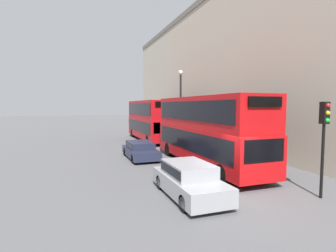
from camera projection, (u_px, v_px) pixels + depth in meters
ground_plane at (232, 195)px, 11.25m from camera, size 200.00×200.00×0.00m
bus_leading at (206, 128)px, 16.64m from camera, size 2.59×10.92×4.40m
bus_second_in_queue at (149, 119)px, 29.03m from camera, size 2.59×10.43×4.38m
car_dark_sedan at (189, 179)px, 11.03m from camera, size 1.87×4.37×1.44m
car_hatchback at (140, 149)px, 19.04m from camera, size 1.88×4.35×1.23m
traffic_light at (324, 129)px, 10.67m from camera, size 0.30×0.36×4.00m
street_lamp at (181, 100)px, 25.51m from camera, size 0.44×0.44×7.27m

